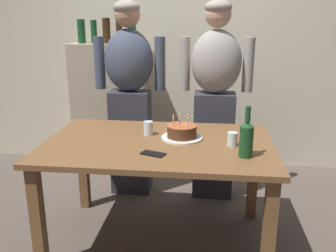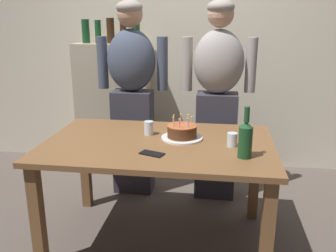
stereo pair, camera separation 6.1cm
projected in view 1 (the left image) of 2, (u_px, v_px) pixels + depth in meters
ground_plane at (159, 239)px, 2.61m from camera, size 10.00×10.00×0.00m
back_wall at (179, 41)px, 3.72m from camera, size 5.20×0.10×2.60m
dining_table at (159, 155)px, 2.43m from camera, size 1.50×0.96×0.74m
birthday_cake at (182, 132)px, 2.45m from camera, size 0.28×0.28×0.16m
water_glass_near at (148, 128)px, 2.52m from camera, size 0.06×0.06×0.10m
water_glass_far at (232, 139)px, 2.31m from camera, size 0.06×0.06×0.09m
wine_bottle at (246, 138)px, 2.11m from camera, size 0.08×0.08×0.30m
cell_phone at (153, 154)px, 2.17m from camera, size 0.16×0.12×0.01m
person_man_bearded at (130, 97)px, 3.13m from camera, size 0.61×0.27×1.66m
person_woman_cardigan at (215, 99)px, 3.05m from camera, size 0.61×0.27×1.66m
shelf_cabinet at (110, 105)px, 3.77m from camera, size 0.75×0.30×1.57m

